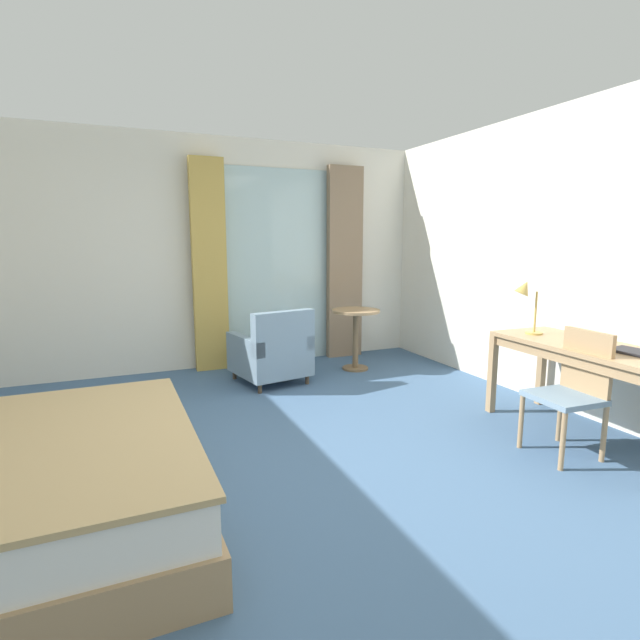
{
  "coord_description": "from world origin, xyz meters",
  "views": [
    {
      "loc": [
        -0.96,
        -2.84,
        1.54
      ],
      "look_at": [
        0.42,
        0.39,
        0.95
      ],
      "focal_mm": 27.19,
      "sensor_mm": 36.0,
      "label": 1
    }
  ],
  "objects_px": {
    "desk_chair": "(573,387)",
    "closed_book": "(635,352)",
    "desk_lamp": "(526,295)",
    "writing_desk": "(594,357)",
    "armchair_by_window": "(272,353)",
    "round_cafe_table": "(356,326)"
  },
  "relations": [
    {
      "from": "writing_desk",
      "to": "armchair_by_window",
      "type": "bearing_deg",
      "value": 127.01
    },
    {
      "from": "desk_lamp",
      "to": "armchair_by_window",
      "type": "bearing_deg",
      "value": 132.63
    },
    {
      "from": "writing_desk",
      "to": "round_cafe_table",
      "type": "xyz_separation_m",
      "value": [
        -0.73,
        2.54,
        -0.13
      ]
    },
    {
      "from": "desk_lamp",
      "to": "armchair_by_window",
      "type": "xyz_separation_m",
      "value": [
        -1.68,
        1.82,
        -0.75
      ]
    },
    {
      "from": "writing_desk",
      "to": "desk_chair",
      "type": "height_order",
      "value": "desk_chair"
    },
    {
      "from": "writing_desk",
      "to": "desk_lamp",
      "type": "xyz_separation_m",
      "value": [
        -0.13,
        0.57,
        0.42
      ]
    },
    {
      "from": "armchair_by_window",
      "to": "round_cafe_table",
      "type": "height_order",
      "value": "armchair_by_window"
    },
    {
      "from": "armchair_by_window",
      "to": "round_cafe_table",
      "type": "bearing_deg",
      "value": 7.53
    },
    {
      "from": "round_cafe_table",
      "to": "desk_chair",
      "type": "bearing_deg",
      "value": -82.17
    },
    {
      "from": "armchair_by_window",
      "to": "writing_desk",
      "type": "bearing_deg",
      "value": -52.99
    },
    {
      "from": "desk_chair",
      "to": "closed_book",
      "type": "xyz_separation_m",
      "value": [
        0.4,
        -0.15,
        0.25
      ]
    },
    {
      "from": "writing_desk",
      "to": "armchair_by_window",
      "type": "xyz_separation_m",
      "value": [
        -1.81,
        2.4,
        -0.33
      ]
    },
    {
      "from": "desk_chair",
      "to": "desk_lamp",
      "type": "distance_m",
      "value": 0.94
    },
    {
      "from": "writing_desk",
      "to": "desk_chair",
      "type": "bearing_deg",
      "value": -160.13
    },
    {
      "from": "writing_desk",
      "to": "armchair_by_window",
      "type": "height_order",
      "value": "armchair_by_window"
    },
    {
      "from": "desk_lamp",
      "to": "closed_book",
      "type": "xyz_separation_m",
      "value": [
        0.17,
        -0.85,
        -0.32
      ]
    },
    {
      "from": "closed_book",
      "to": "round_cafe_table",
      "type": "bearing_deg",
      "value": 100.71
    },
    {
      "from": "writing_desk",
      "to": "desk_chair",
      "type": "distance_m",
      "value": 0.41
    },
    {
      "from": "armchair_by_window",
      "to": "closed_book",
      "type": "bearing_deg",
      "value": -55.36
    },
    {
      "from": "closed_book",
      "to": "desk_chair",
      "type": "bearing_deg",
      "value": 155.17
    },
    {
      "from": "desk_chair",
      "to": "armchair_by_window",
      "type": "height_order",
      "value": "desk_chair"
    },
    {
      "from": "writing_desk",
      "to": "closed_book",
      "type": "relative_size",
      "value": 5.29
    }
  ]
}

